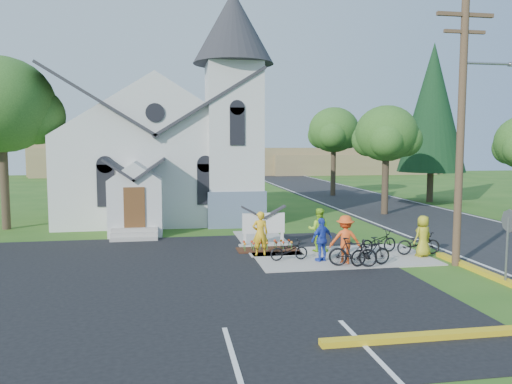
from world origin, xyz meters
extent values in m
plane|color=#2A5919|center=(0.00, 0.00, 0.00)|extent=(120.00, 120.00, 0.00)
cube|color=black|center=(-7.00, -2.00, 0.01)|extent=(20.00, 16.00, 0.02)
cube|color=black|center=(10.00, 15.00, 0.01)|extent=(8.00, 90.00, 0.02)
cube|color=#AAA499|center=(1.50, 0.50, 0.03)|extent=(7.00, 4.00, 0.05)
cube|color=silver|center=(-6.00, 13.00, 2.50)|extent=(11.00, 9.00, 5.00)
cube|color=slate|center=(-1.70, 9.70, 1.00)|extent=(3.20, 3.20, 2.00)
cube|color=silver|center=(-1.70, 9.70, 4.50)|extent=(3.00, 3.00, 9.00)
cone|color=#26262B|center=(-1.70, 9.70, 11.00)|extent=(4.50, 4.50, 4.00)
cube|color=silver|center=(-7.00, 7.30, 1.40)|extent=(2.60, 2.40, 2.80)
cube|color=brown|center=(-7.00, 6.07, 1.50)|extent=(1.00, 0.10, 2.00)
cube|color=#AAA499|center=(-1.20, 3.20, 0.05)|extent=(2.20, 0.40, 0.10)
cube|color=white|center=(-2.05, 3.20, 0.55)|extent=(0.12, 0.12, 1.00)
cube|color=white|center=(-0.35, 3.20, 0.55)|extent=(0.12, 0.12, 1.00)
cube|color=white|center=(-1.20, 3.20, 1.05)|extent=(1.90, 0.14, 0.90)
cube|color=#361D0E|center=(-1.20, 2.30, 0.04)|extent=(2.60, 1.10, 0.07)
cylinder|color=#4D3826|center=(5.30, -1.50, 5.00)|extent=(0.28, 0.28, 10.00)
cube|color=#4D3826|center=(5.30, -1.50, 9.20)|extent=(2.20, 0.14, 0.14)
cube|color=#4D3826|center=(5.30, -1.50, 8.60)|extent=(1.60, 0.12, 0.12)
cylinder|color=gray|center=(6.40, -1.50, 7.50)|extent=(2.20, 0.10, 0.10)
cylinder|color=gray|center=(5.40, -4.20, 1.10)|extent=(0.07, 0.07, 2.20)
cylinder|color=#B21414|center=(5.45, -4.20, 2.10)|extent=(0.04, 0.76, 0.76)
cylinder|color=#392C1F|center=(-14.00, 10.00, 2.48)|extent=(0.44, 0.44, 4.95)
ellipsoid|color=#2D561D|center=(-14.00, 10.00, 6.63)|extent=(5.60, 5.60, 5.04)
cylinder|color=#392C1F|center=(8.50, 12.00, 2.02)|extent=(0.44, 0.44, 4.05)
ellipsoid|color=#2D561D|center=(8.50, 12.00, 5.25)|extent=(4.00, 4.00, 3.60)
cylinder|color=#392C1F|center=(9.00, 24.00, 2.25)|extent=(0.44, 0.44, 4.50)
ellipsoid|color=#2D561D|center=(9.00, 24.00, 5.82)|extent=(4.40, 4.40, 3.96)
cylinder|color=#392C1F|center=(15.00, 18.00, 1.20)|extent=(0.50, 0.50, 2.40)
cone|color=black|center=(15.00, 18.00, 7.40)|extent=(5.20, 5.20, 10.00)
cube|color=olive|center=(6.00, 56.00, 2.00)|extent=(60.00, 8.00, 4.00)
cube|color=olive|center=(-10.00, 58.00, 2.80)|extent=(30.00, 6.00, 5.60)
cube|color=olive|center=(22.00, 54.00, 1.50)|extent=(25.00, 6.00, 3.00)
imported|color=yellow|center=(-1.70, 1.26, 0.95)|extent=(0.66, 0.44, 1.80)
imported|color=black|center=(-0.75, 0.19, 0.45)|extent=(1.55, 0.65, 0.79)
imported|color=#99DC29|center=(0.86, 1.58, 0.96)|extent=(1.05, 0.92, 1.83)
imported|color=black|center=(2.01, -1.20, 0.55)|extent=(1.72, 0.74, 1.00)
imported|color=blue|center=(0.46, -0.16, 0.89)|extent=(1.07, 0.77, 1.69)
imported|color=black|center=(3.20, 0.82, 0.52)|extent=(1.90, 1.10, 0.95)
imported|color=#FD561C|center=(1.23, -0.66, 0.97)|extent=(1.30, 0.91, 1.83)
imported|color=black|center=(1.33, -1.20, 0.58)|extent=(1.85, 1.05, 1.07)
imported|color=gold|center=(4.70, -0.10, 0.88)|extent=(0.94, 0.75, 1.66)
imported|color=black|center=(4.70, 0.26, 0.53)|extent=(1.85, 0.71, 0.96)
camera|label=1|loc=(-5.26, -18.41, 4.55)|focal=35.00mm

